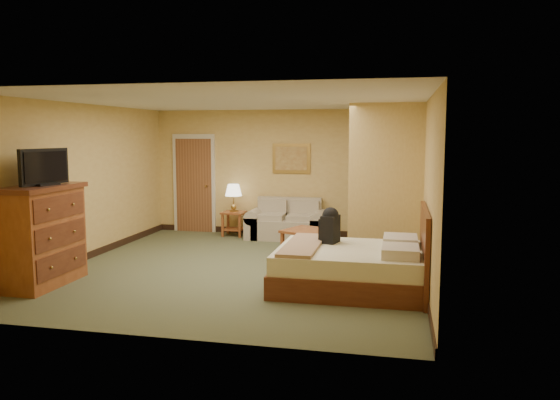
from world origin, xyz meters
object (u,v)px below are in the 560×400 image
(coffee_table, at_px, (308,237))
(bed, at_px, (356,267))
(dresser, at_px, (41,235))
(loveseat, at_px, (287,226))

(coffee_table, height_order, bed, bed)
(dresser, bearing_deg, bed, 9.91)
(dresser, distance_m, bed, 4.38)
(dresser, relative_size, bed, 0.68)
(loveseat, distance_m, bed, 3.70)
(bed, bearing_deg, dresser, -170.09)
(coffee_table, height_order, dresser, dresser)
(bed, bearing_deg, loveseat, 116.33)
(coffee_table, distance_m, dresser, 4.21)
(loveseat, bearing_deg, bed, -63.67)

